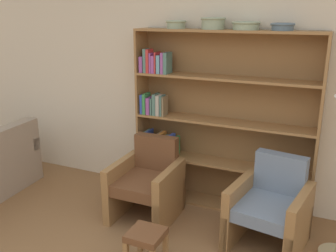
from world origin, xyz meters
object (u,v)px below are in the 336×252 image
at_px(bowl_copper, 213,23).
at_px(bowl_cream, 246,25).
at_px(bowl_sage, 283,26).
at_px(bookshelf, 209,123).
at_px(armchair_cushioned, 270,207).
at_px(armchair_leather, 147,183).
at_px(footstool, 146,241).
at_px(bowl_slate, 176,24).

relative_size(bowl_copper, bowl_cream, 0.91).
bearing_deg(bowl_sage, bookshelf, 178.04).
xyz_separation_m(bookshelf, bowl_cream, (0.35, -0.02, 1.04)).
distance_m(bowl_copper, armchair_cushioned, 1.88).
xyz_separation_m(bookshelf, bowl_sage, (0.70, -0.02, 1.03)).
xyz_separation_m(armchair_leather, footstool, (0.41, -0.82, -0.09)).
xyz_separation_m(bowl_slate, armchair_leather, (-0.09, -0.54, -1.61)).
height_order(bookshelf, bowl_cream, bowl_cream).
height_order(bookshelf, bowl_copper, bowl_copper).
height_order(bowl_cream, armchair_cushioned, bowl_cream).
bearing_deg(footstool, bowl_slate, 103.30).
bearing_deg(bookshelf, bowl_slate, -176.47).
xyz_separation_m(bowl_slate, bowl_sage, (1.08, 0.00, -0.01)).
relative_size(bookshelf, bowl_cream, 7.00).
bearing_deg(armchair_leather, bowl_copper, -133.28).
bearing_deg(bookshelf, bowl_sage, -1.96).
height_order(bowl_sage, armchair_leather, bowl_sage).
bearing_deg(armchair_cushioned, bowl_slate, -15.29).
relative_size(bowl_sage, armchair_leather, 0.27).
distance_m(bowl_sage, armchair_leather, 2.05).
distance_m(bowl_cream, footstool, 2.21).
bearing_deg(armchair_cushioned, bookshelf, -25.98).
bearing_deg(bowl_copper, bookshelf, 126.63).
height_order(bowl_slate, bowl_sage, bowl_slate).
distance_m(armchair_cushioned, footstool, 1.20).
height_order(bowl_slate, armchair_leather, bowl_slate).
height_order(bowl_slate, bowl_copper, bowl_copper).
xyz_separation_m(bowl_slate, bowl_cream, (0.74, 0.00, -0.00)).
xyz_separation_m(bowl_sage, armchair_leather, (-1.17, -0.54, -1.60)).
height_order(armchair_cushioned, footstool, armchair_cushioned).
xyz_separation_m(bowl_copper, footstool, (-0.08, -1.36, -1.71)).
bearing_deg(bowl_cream, armchair_cushioned, -50.16).
relative_size(bowl_slate, bowl_sage, 0.97).
height_order(bowl_copper, bowl_sage, bowl_copper).
bearing_deg(bowl_slate, armchair_leather, -99.54).
height_order(bookshelf, footstool, bookshelf).
distance_m(armchair_leather, armchair_cushioned, 1.28).
height_order(bowl_sage, footstool, bowl_sage).
bearing_deg(armchair_leather, bookshelf, -131.00).
distance_m(bowl_slate, armchair_leather, 1.70).
relative_size(bookshelf, armchair_leather, 2.36).
relative_size(bowl_slate, bowl_cream, 0.79).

